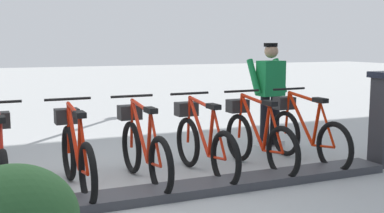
{
  "coord_description": "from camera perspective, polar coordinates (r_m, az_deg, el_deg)",
  "views": [
    {
      "loc": [
        -4.65,
        1.08,
        1.65
      ],
      "look_at": [
        0.5,
        -1.17,
        0.9
      ],
      "focal_mm": 44.17,
      "sensor_mm": 36.0,
      "label": 1
    }
  ],
  "objects": [
    {
      "name": "ground_plane",
      "position": [
        5.05,
        -10.14,
        -11.59
      ],
      "size": [
        60.0,
        60.0,
        0.0
      ],
      "primitive_type": "plane",
      "color": "#B3B5B4"
    },
    {
      "name": "bike_docked_2",
      "position": [
        5.94,
        1.27,
        -4.26
      ],
      "size": [
        1.72,
        0.54,
        1.02
      ],
      "color": "black",
      "rests_on": "ground"
    },
    {
      "name": "worker_near_rack",
      "position": [
        7.68,
        9.41,
        1.95
      ],
      "size": [
        0.48,
        0.64,
        1.66
      ],
      "color": "white",
      "rests_on": "ground"
    },
    {
      "name": "dock_rail_base",
      "position": [
        5.03,
        -10.16,
        -11.06
      ],
      "size": [
        0.44,
        7.08,
        0.1
      ],
      "primitive_type": "cube",
      "color": "#47474C",
      "rests_on": "ground"
    },
    {
      "name": "bike_docked_4",
      "position": [
        5.48,
        -13.84,
        -5.49
      ],
      "size": [
        1.72,
        0.54,
        1.02
      ],
      "color": "black",
      "rests_on": "ground"
    },
    {
      "name": "bike_docked_1",
      "position": [
        6.31,
        7.77,
        -3.64
      ],
      "size": [
        1.72,
        0.54,
        1.02
      ],
      "color": "black",
      "rests_on": "ground"
    },
    {
      "name": "bike_docked_5",
      "position": [
        5.41,
        -22.1,
        -6.01
      ],
      "size": [
        1.72,
        0.54,
        1.02
      ],
      "color": "black",
      "rests_on": "ground"
    },
    {
      "name": "bike_docked_3",
      "position": [
        5.66,
        -5.97,
        -4.9
      ],
      "size": [
        1.72,
        0.54,
        1.02
      ],
      "color": "black",
      "rests_on": "ground"
    },
    {
      "name": "bike_docked_0",
      "position": [
        6.74,
        13.48,
        -3.05
      ],
      "size": [
        1.72,
        0.54,
        1.02
      ],
      "color": "black",
      "rests_on": "ground"
    }
  ]
}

